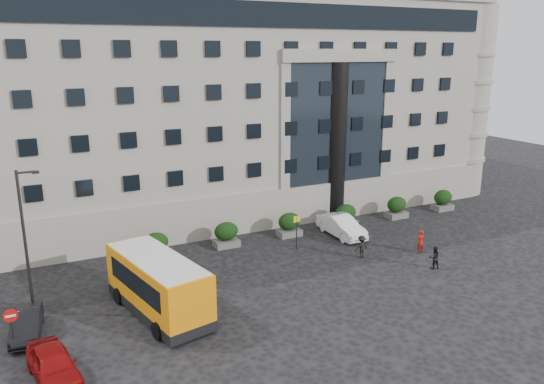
{
  "coord_description": "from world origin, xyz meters",
  "views": [
    {
      "loc": [
        -11.94,
        -26.36,
        13.91
      ],
      "look_at": [
        2.75,
        3.41,
        5.0
      ],
      "focal_mm": 35.0,
      "sensor_mm": 36.0,
      "label": 1
    }
  ],
  "objects_px": {
    "hedge_e": "(397,207)",
    "parked_car_b": "(26,324)",
    "hedge_c": "(289,224)",
    "hedge_b": "(226,234)",
    "hedge_f": "(443,200)",
    "white_taxi": "(341,226)",
    "street_lamp": "(26,237)",
    "minibus": "(158,283)",
    "hedge_d": "(346,215)",
    "parked_car_a": "(53,365)",
    "bus_stop_sign": "(297,227)",
    "pedestrian_b": "(434,258)",
    "hedge_a": "(156,246)",
    "pedestrian_a": "(420,241)",
    "pedestrian_c": "(361,247)",
    "no_entry_sign": "(11,322)"
  },
  "relations": [
    {
      "from": "no_entry_sign",
      "to": "hedge_e",
      "type": "bearing_deg",
      "value": 16.52
    },
    {
      "from": "hedge_c",
      "to": "parked_car_b",
      "type": "distance_m",
      "value": 20.16
    },
    {
      "from": "hedge_e",
      "to": "hedge_f",
      "type": "distance_m",
      "value": 5.2
    },
    {
      "from": "hedge_c",
      "to": "street_lamp",
      "type": "distance_m",
      "value": 19.27
    },
    {
      "from": "street_lamp",
      "to": "minibus",
      "type": "xyz_separation_m",
      "value": [
        6.11,
        -3.04,
        -2.6
      ]
    },
    {
      "from": "hedge_e",
      "to": "parked_car_b",
      "type": "height_order",
      "value": "hedge_e"
    },
    {
      "from": "hedge_d",
      "to": "pedestrian_b",
      "type": "xyz_separation_m",
      "value": [
        0.34,
        -9.81,
        -0.17
      ]
    },
    {
      "from": "hedge_d",
      "to": "street_lamp",
      "type": "distance_m",
      "value": 24.27
    },
    {
      "from": "hedge_a",
      "to": "parked_car_a",
      "type": "bearing_deg",
      "value": -122.32
    },
    {
      "from": "bus_stop_sign",
      "to": "minibus",
      "type": "height_order",
      "value": "minibus"
    },
    {
      "from": "hedge_d",
      "to": "minibus",
      "type": "height_order",
      "value": "minibus"
    },
    {
      "from": "hedge_e",
      "to": "pedestrian_b",
      "type": "relative_size",
      "value": 1.21
    },
    {
      "from": "hedge_e",
      "to": "parked_car_a",
      "type": "bearing_deg",
      "value": -157.27
    },
    {
      "from": "street_lamp",
      "to": "bus_stop_sign",
      "type": "xyz_separation_m",
      "value": [
        17.44,
        2.0,
        -2.64
      ]
    },
    {
      "from": "no_entry_sign",
      "to": "parked_car_b",
      "type": "bearing_deg",
      "value": 69.82
    },
    {
      "from": "hedge_d",
      "to": "bus_stop_sign",
      "type": "distance_m",
      "value": 6.76
    },
    {
      "from": "bus_stop_sign",
      "to": "pedestrian_b",
      "type": "bearing_deg",
      "value": -47.41
    },
    {
      "from": "hedge_b",
      "to": "hedge_c",
      "type": "distance_m",
      "value": 5.2
    },
    {
      "from": "hedge_b",
      "to": "hedge_f",
      "type": "height_order",
      "value": "same"
    },
    {
      "from": "parked_car_a",
      "to": "minibus",
      "type": "bearing_deg",
      "value": 26.22
    },
    {
      "from": "hedge_f",
      "to": "street_lamp",
      "type": "relative_size",
      "value": 0.23
    },
    {
      "from": "parked_car_a",
      "to": "pedestrian_a",
      "type": "height_order",
      "value": "pedestrian_a"
    },
    {
      "from": "minibus",
      "to": "pedestrian_a",
      "type": "relative_size",
      "value": 4.87
    },
    {
      "from": "hedge_c",
      "to": "parked_car_b",
      "type": "bearing_deg",
      "value": -158.96
    },
    {
      "from": "hedge_e",
      "to": "pedestrian_b",
      "type": "bearing_deg",
      "value": -116.34
    },
    {
      "from": "no_entry_sign",
      "to": "pedestrian_c",
      "type": "xyz_separation_m",
      "value": [
        21.77,
        2.69,
        -0.85
      ]
    },
    {
      "from": "white_taxi",
      "to": "parked_car_b",
      "type": "bearing_deg",
      "value": -166.87
    },
    {
      "from": "pedestrian_c",
      "to": "street_lamp",
      "type": "bearing_deg",
      "value": -7.85
    },
    {
      "from": "hedge_d",
      "to": "pedestrian_a",
      "type": "height_order",
      "value": "hedge_d"
    },
    {
      "from": "hedge_b",
      "to": "street_lamp",
      "type": "distance_m",
      "value": 14.41
    },
    {
      "from": "street_lamp",
      "to": "pedestrian_a",
      "type": "bearing_deg",
      "value": -5.46
    },
    {
      "from": "hedge_c",
      "to": "minibus",
      "type": "relative_size",
      "value": 0.23
    },
    {
      "from": "white_taxi",
      "to": "hedge_c",
      "type": "bearing_deg",
      "value": 152.95
    },
    {
      "from": "parked_car_b",
      "to": "parked_car_a",
      "type": "bearing_deg",
      "value": -71.95
    },
    {
      "from": "no_entry_sign",
      "to": "parked_car_b",
      "type": "relative_size",
      "value": 0.6
    },
    {
      "from": "hedge_b",
      "to": "hedge_e",
      "type": "relative_size",
      "value": 1.0
    },
    {
      "from": "street_lamp",
      "to": "pedestrian_c",
      "type": "relative_size",
      "value": 4.99
    },
    {
      "from": "hedge_c",
      "to": "pedestrian_b",
      "type": "relative_size",
      "value": 1.21
    },
    {
      "from": "parked_car_b",
      "to": "pedestrian_a",
      "type": "xyz_separation_m",
      "value": [
        25.49,
        0.04,
        0.19
      ]
    },
    {
      "from": "hedge_a",
      "to": "bus_stop_sign",
      "type": "relative_size",
      "value": 0.73
    },
    {
      "from": "hedge_d",
      "to": "street_lamp",
      "type": "bearing_deg",
      "value": -168.47
    },
    {
      "from": "hedge_b",
      "to": "hedge_d",
      "type": "xyz_separation_m",
      "value": [
        10.4,
        0.0,
        0.0
      ]
    },
    {
      "from": "hedge_a",
      "to": "hedge_c",
      "type": "distance_m",
      "value": 10.4
    },
    {
      "from": "no_entry_sign",
      "to": "hedge_a",
      "type": "bearing_deg",
      "value": 44.48
    },
    {
      "from": "hedge_a",
      "to": "parked_car_b",
      "type": "distance_m",
      "value": 11.1
    },
    {
      "from": "hedge_a",
      "to": "minibus",
      "type": "distance_m",
      "value": 8.09
    },
    {
      "from": "hedge_d",
      "to": "pedestrian_b",
      "type": "distance_m",
      "value": 9.82
    },
    {
      "from": "street_lamp",
      "to": "white_taxi",
      "type": "xyz_separation_m",
      "value": [
        21.94,
        3.0,
        -3.57
      ]
    },
    {
      "from": "hedge_e",
      "to": "bus_stop_sign",
      "type": "height_order",
      "value": "bus_stop_sign"
    },
    {
      "from": "bus_stop_sign",
      "to": "parked_car_b",
      "type": "xyz_separation_m",
      "value": [
        -17.91,
        -4.44,
        -1.09
      ]
    }
  ]
}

